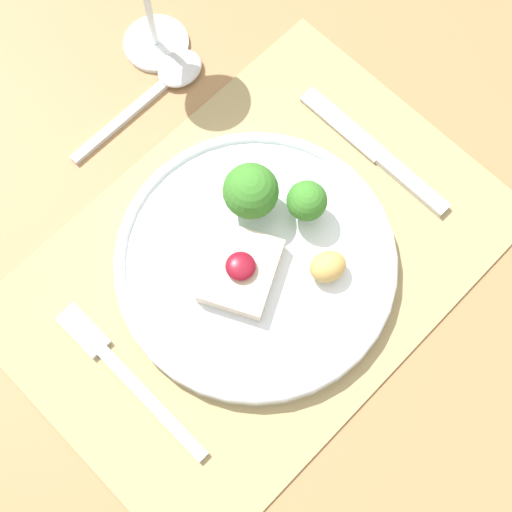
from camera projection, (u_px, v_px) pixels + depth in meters
ground_plane at (256, 379)px, 1.46m from camera, size 8.00×8.00×0.00m
dining_table at (256, 289)px, 0.81m from camera, size 1.25×1.22×0.78m
placemat at (256, 265)px, 0.72m from camera, size 0.50×0.34×0.00m
dinner_plate at (257, 254)px, 0.71m from camera, size 0.28×0.28×0.08m
fork at (122, 371)px, 0.68m from camera, size 0.02×0.20×0.01m
knife at (383, 159)px, 0.75m from camera, size 0.02×0.20×0.01m
spoon at (168, 79)px, 0.78m from camera, size 0.18×0.04×0.02m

